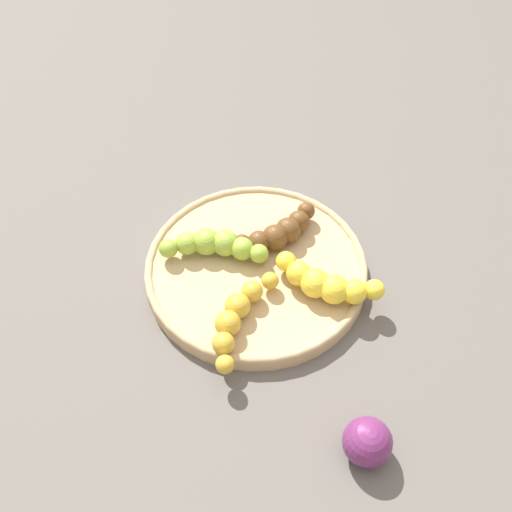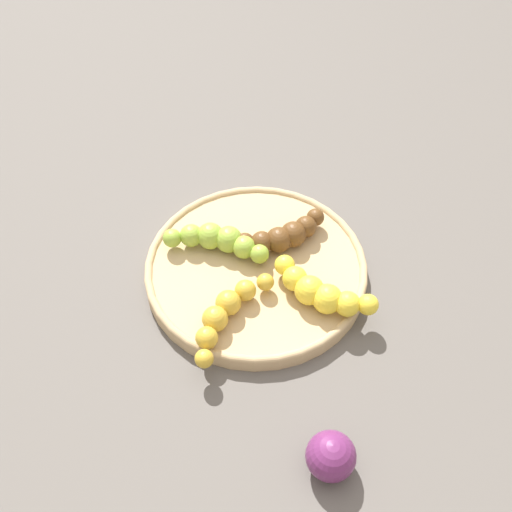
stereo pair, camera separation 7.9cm
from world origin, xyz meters
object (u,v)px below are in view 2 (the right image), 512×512
at_px(banana_spotted, 226,313).
at_px(plum_purple, 331,456).
at_px(banana_overripe, 284,235).
at_px(fruit_bowl, 256,269).
at_px(banana_green, 219,240).
at_px(banana_yellow, 320,292).

xyz_separation_m(banana_spotted, plum_purple, (-0.20, 0.04, -0.01)).
height_order(banana_spotted, banana_overripe, banana_overripe).
distance_m(fruit_bowl, plum_purple, 0.26).
xyz_separation_m(banana_green, banana_yellow, (-0.15, -0.03, 0.00)).
bearing_deg(banana_yellow, banana_green, -91.53).
bearing_deg(banana_green, banana_spotted, -159.59).
relative_size(fruit_bowl, plum_purple, 5.43).
relative_size(banana_yellow, banana_overripe, 1.13).
bearing_deg(banana_spotted, banana_overripe, -87.92).
bearing_deg(banana_green, banana_overripe, -69.52).
distance_m(banana_spotted, plum_purple, 0.20).
xyz_separation_m(banana_yellow, banana_overripe, (0.09, -0.03, -0.00)).
distance_m(fruit_bowl, banana_yellow, 0.10).
bearing_deg(banana_green, banana_yellow, -109.33).
xyz_separation_m(banana_overripe, plum_purple, (-0.23, 0.17, -0.01)).
bearing_deg(banana_green, fruit_bowl, -105.71).
xyz_separation_m(banana_green, banana_spotted, (-0.09, 0.07, -0.00)).
bearing_deg(fruit_bowl, plum_purple, 152.52).
xyz_separation_m(banana_spotted, banana_overripe, (0.04, -0.13, 0.00)).
relative_size(banana_overripe, plum_purple, 2.29).
relative_size(banana_spotted, plum_purple, 2.78).
relative_size(fruit_bowl, banana_overripe, 2.37).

